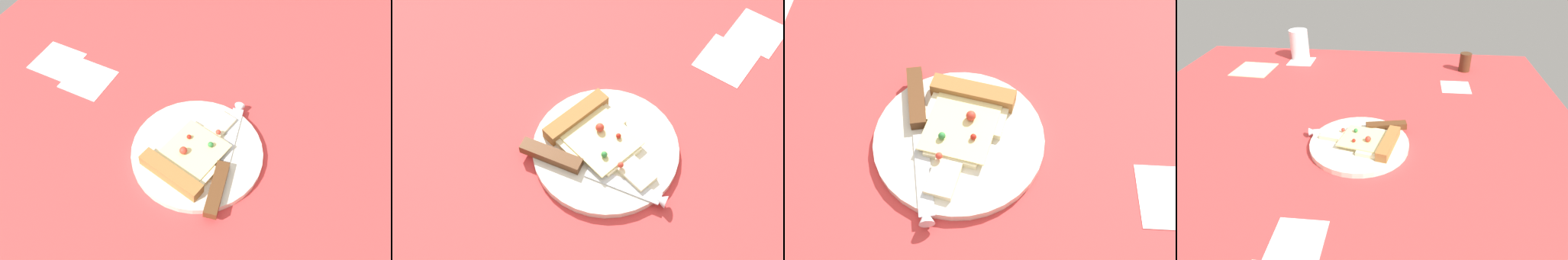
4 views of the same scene
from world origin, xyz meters
The scene contains 4 objects.
ground_plane centered at (0.01, 0.02, -1.50)cm, with size 125.03×125.03×3.00cm.
plate centered at (4.05, 6.71, 0.67)cm, with size 23.17×23.17×1.33cm, color silver.
pizza_slice centered at (4.61, 9.27, 2.12)cm, with size 12.98×18.66×2.67cm.
knife centered at (-1.54, 8.08, 1.94)cm, with size 6.76×23.95×2.45cm.
Camera 3 is at (8.93, -27.62, 54.15)cm, focal length 42.95 mm.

